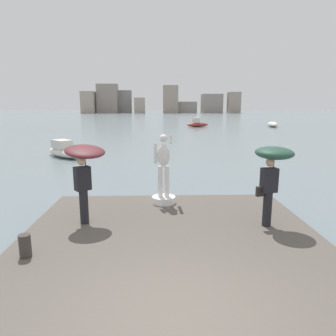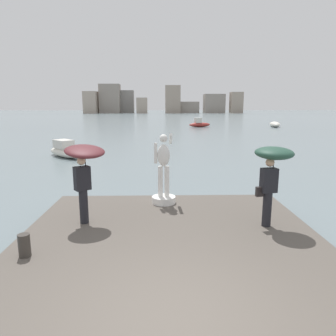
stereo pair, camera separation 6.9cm
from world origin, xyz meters
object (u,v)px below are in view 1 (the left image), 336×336
statue_white_figure (164,179)px  mooring_bollard (25,246)px  onlooker_left (84,163)px  onlooker_right (273,164)px  boat_mid (197,124)px  boat_leftward (64,151)px  boat_rightward (273,124)px

statue_white_figure → mooring_bollard: statue_white_figure is taller
onlooker_left → onlooker_right: size_ratio=1.02×
onlooker_left → boat_mid: (8.21, 42.69, -1.46)m
mooring_bollard → statue_white_figure: bearing=50.5°
onlooker_right → boat_mid: bearing=85.3°
mooring_bollard → boat_leftward: boat_leftward is taller
boat_mid → boat_rightward: bearing=-0.7°
statue_white_figure → onlooker_right: (2.63, -1.90, 0.79)m
onlooker_right → mooring_bollard: bearing=-164.4°
boat_mid → onlooker_right: bearing=-94.7°
onlooker_right → boat_rightward: 45.73m
mooring_bollard → boat_leftward: (-3.62, 14.90, -0.22)m
boat_rightward → onlooker_right: bearing=-110.2°
onlooker_left → boat_rightward: onlooker_left is taller
onlooker_right → onlooker_left: bearing=175.6°
boat_mid → boat_leftward: boat_mid is taller
onlooker_left → mooring_bollard: size_ratio=4.40×
onlooker_left → boat_leftward: size_ratio=0.56×
mooring_bollard → boat_mid: bearing=78.6°
boat_mid → boat_rightward: 12.24m
onlooker_left → boat_leftward: 13.84m
statue_white_figure → onlooker_right: 3.34m
statue_white_figure → boat_mid: (6.19, 41.14, -0.68)m
onlooker_right → boat_leftward: (-9.07, 13.38, -1.55)m
onlooker_left → onlooker_right: 4.66m
mooring_bollard → onlooker_right: bearing=15.6°
onlooker_left → boat_mid: 43.49m
onlooker_left → boat_mid: onlooker_left is taller
onlooker_right → boat_leftward: size_ratio=0.55×
statue_white_figure → boat_leftward: (-6.44, 11.47, -0.75)m
statue_white_figure → onlooker_left: bearing=-142.5°
boat_rightward → mooring_bollard: bearing=-115.6°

